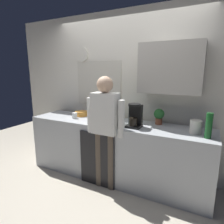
{
  "coord_description": "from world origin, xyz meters",
  "views": [
    {
      "loc": [
        1.23,
        -2.22,
        1.67
      ],
      "look_at": [
        -0.02,
        0.25,
        1.07
      ],
      "focal_mm": 30.69,
      "sensor_mm": 36.0,
      "label": 1
    }
  ],
  "objects_px": {
    "bottle_red_vinegar": "(113,115)",
    "cup_white_mug": "(75,116)",
    "coffee_maker": "(135,117)",
    "storage_canister": "(196,127)",
    "bottle_clear_soda": "(121,114)",
    "potted_plant": "(159,115)",
    "dish_soap": "(91,116)",
    "bottle_green_wine": "(209,126)",
    "mixing_bowl": "(81,114)",
    "cup_yellow_cup": "(91,120)",
    "bottle_dark_sauce": "(105,116)",
    "person_at_sink": "(105,124)"
  },
  "relations": [
    {
      "from": "bottle_dark_sauce",
      "to": "mixing_bowl",
      "type": "height_order",
      "value": "bottle_dark_sauce"
    },
    {
      "from": "bottle_green_wine",
      "to": "mixing_bowl",
      "type": "distance_m",
      "value": 2.0
    },
    {
      "from": "cup_yellow_cup",
      "to": "cup_white_mug",
      "type": "relative_size",
      "value": 0.89
    },
    {
      "from": "bottle_clear_soda",
      "to": "storage_canister",
      "type": "bearing_deg",
      "value": -0.29
    },
    {
      "from": "cup_yellow_cup",
      "to": "mixing_bowl",
      "type": "height_order",
      "value": "cup_yellow_cup"
    },
    {
      "from": "coffee_maker",
      "to": "cup_yellow_cup",
      "type": "height_order",
      "value": "coffee_maker"
    },
    {
      "from": "coffee_maker",
      "to": "potted_plant",
      "type": "distance_m",
      "value": 0.39
    },
    {
      "from": "bottle_clear_soda",
      "to": "storage_canister",
      "type": "height_order",
      "value": "bottle_clear_soda"
    },
    {
      "from": "coffee_maker",
      "to": "storage_canister",
      "type": "xyz_separation_m",
      "value": [
        0.78,
        0.07,
        -0.06
      ]
    },
    {
      "from": "mixing_bowl",
      "to": "storage_canister",
      "type": "distance_m",
      "value": 1.84
    },
    {
      "from": "bottle_green_wine",
      "to": "cup_yellow_cup",
      "type": "bearing_deg",
      "value": -178.24
    },
    {
      "from": "dish_soap",
      "to": "bottle_red_vinegar",
      "type": "bearing_deg",
      "value": 19.71
    },
    {
      "from": "coffee_maker",
      "to": "bottle_green_wine",
      "type": "height_order",
      "value": "coffee_maker"
    },
    {
      "from": "bottle_green_wine",
      "to": "dish_soap",
      "type": "height_order",
      "value": "bottle_green_wine"
    },
    {
      "from": "bottle_green_wine",
      "to": "storage_canister",
      "type": "relative_size",
      "value": 1.76
    },
    {
      "from": "bottle_clear_soda",
      "to": "potted_plant",
      "type": "bearing_deg",
      "value": 21.8
    },
    {
      "from": "mixing_bowl",
      "to": "cup_yellow_cup",
      "type": "bearing_deg",
      "value": -37.4
    },
    {
      "from": "bottle_clear_soda",
      "to": "mixing_bowl",
      "type": "distance_m",
      "value": 0.82
    },
    {
      "from": "bottle_red_vinegar",
      "to": "cup_white_mug",
      "type": "bearing_deg",
      "value": -171.32
    },
    {
      "from": "dish_soap",
      "to": "person_at_sink",
      "type": "xyz_separation_m",
      "value": [
        0.37,
        -0.21,
        -0.03
      ]
    },
    {
      "from": "storage_canister",
      "to": "bottle_dark_sauce",
      "type": "bearing_deg",
      "value": -178.48
    },
    {
      "from": "storage_canister",
      "to": "person_at_sink",
      "type": "height_order",
      "value": "person_at_sink"
    },
    {
      "from": "bottle_clear_soda",
      "to": "potted_plant",
      "type": "height_order",
      "value": "bottle_clear_soda"
    },
    {
      "from": "bottle_clear_soda",
      "to": "bottle_red_vinegar",
      "type": "bearing_deg",
      "value": 167.37
    },
    {
      "from": "mixing_bowl",
      "to": "storage_canister",
      "type": "height_order",
      "value": "storage_canister"
    },
    {
      "from": "bottle_green_wine",
      "to": "potted_plant",
      "type": "height_order",
      "value": "bottle_green_wine"
    },
    {
      "from": "dish_soap",
      "to": "storage_canister",
      "type": "bearing_deg",
      "value": 3.05
    },
    {
      "from": "mixing_bowl",
      "to": "potted_plant",
      "type": "distance_m",
      "value": 1.33
    },
    {
      "from": "coffee_maker",
      "to": "mixing_bowl",
      "type": "xyz_separation_m",
      "value": [
        -1.06,
        0.21,
        -0.11
      ]
    },
    {
      "from": "bottle_red_vinegar",
      "to": "potted_plant",
      "type": "height_order",
      "value": "potted_plant"
    },
    {
      "from": "dish_soap",
      "to": "cup_yellow_cup",
      "type": "bearing_deg",
      "value": -52.16
    },
    {
      "from": "potted_plant",
      "to": "dish_soap",
      "type": "relative_size",
      "value": 1.28
    },
    {
      "from": "bottle_green_wine",
      "to": "bottle_clear_soda",
      "type": "xyz_separation_m",
      "value": [
        -1.17,
        0.13,
        -0.01
      ]
    },
    {
      "from": "potted_plant",
      "to": "person_at_sink",
      "type": "bearing_deg",
      "value": -140.92
    },
    {
      "from": "bottle_clear_soda",
      "to": "mixing_bowl",
      "type": "relative_size",
      "value": 1.27
    },
    {
      "from": "bottle_dark_sauce",
      "to": "storage_canister",
      "type": "bearing_deg",
      "value": 1.52
    },
    {
      "from": "bottle_green_wine",
      "to": "mixing_bowl",
      "type": "relative_size",
      "value": 1.36
    },
    {
      "from": "bottle_clear_soda",
      "to": "dish_soap",
      "type": "distance_m",
      "value": 0.48
    },
    {
      "from": "bottle_green_wine",
      "to": "mixing_bowl",
      "type": "height_order",
      "value": "bottle_green_wine"
    },
    {
      "from": "coffee_maker",
      "to": "dish_soap",
      "type": "distance_m",
      "value": 0.72
    },
    {
      "from": "potted_plant",
      "to": "storage_canister",
      "type": "bearing_deg",
      "value": -22.67
    },
    {
      "from": "mixing_bowl",
      "to": "person_at_sink",
      "type": "xyz_separation_m",
      "value": [
        0.71,
        -0.43,
        0.01
      ]
    },
    {
      "from": "dish_soap",
      "to": "bottle_clear_soda",
      "type": "bearing_deg",
      "value": 10.23
    },
    {
      "from": "bottle_red_vinegar",
      "to": "cup_white_mug",
      "type": "height_order",
      "value": "bottle_red_vinegar"
    },
    {
      "from": "bottle_dark_sauce",
      "to": "person_at_sink",
      "type": "relative_size",
      "value": 0.11
    },
    {
      "from": "bottle_clear_soda",
      "to": "person_at_sink",
      "type": "distance_m",
      "value": 0.32
    },
    {
      "from": "cup_yellow_cup",
      "to": "potted_plant",
      "type": "xyz_separation_m",
      "value": [
        0.92,
        0.38,
        0.09
      ]
    },
    {
      "from": "coffee_maker",
      "to": "bottle_clear_soda",
      "type": "bearing_deg",
      "value": 163.95
    },
    {
      "from": "bottle_red_vinegar",
      "to": "cup_yellow_cup",
      "type": "xyz_separation_m",
      "value": [
        -0.26,
        -0.21,
        -0.07
      ]
    },
    {
      "from": "bottle_dark_sauce",
      "to": "cup_white_mug",
      "type": "relative_size",
      "value": 1.89
    }
  ]
}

